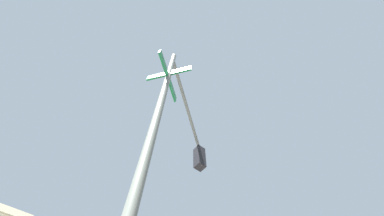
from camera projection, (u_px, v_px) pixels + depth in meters
traffic_signal_near at (184, 135)px, 4.57m from camera, size 3.09×2.45×6.48m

